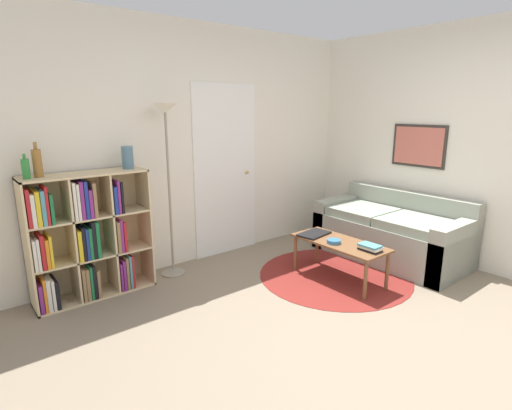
% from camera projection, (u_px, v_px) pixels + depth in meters
% --- Properties ---
extents(ground_plane, '(14.00, 14.00, 0.00)m').
position_uv_depth(ground_plane, '(382.00, 348.00, 2.92)').
color(ground_plane, gray).
extents(wall_back, '(7.16, 0.11, 2.60)m').
position_uv_depth(wall_back, '(203.00, 147.00, 4.46)').
color(wall_back, silver).
rests_on(wall_back, ground_plane).
extents(wall_right, '(0.08, 5.41, 2.60)m').
position_uv_depth(wall_right, '(406.00, 143.00, 4.81)').
color(wall_right, silver).
rests_on(wall_right, ground_plane).
extents(rug, '(1.58, 1.58, 0.01)m').
position_uv_depth(rug, '(335.00, 275.00, 4.20)').
color(rug, maroon).
rests_on(rug, ground_plane).
extents(bookshelf, '(1.06, 0.34, 1.16)m').
position_uv_depth(bookshelf, '(84.00, 238.00, 3.61)').
color(bookshelf, beige).
rests_on(bookshelf, ground_plane).
extents(floor_lamp, '(0.25, 0.25, 1.76)m').
position_uv_depth(floor_lamp, '(167.00, 140.00, 3.91)').
color(floor_lamp, gray).
rests_on(floor_lamp, ground_plane).
extents(couch, '(0.84, 1.66, 0.75)m').
position_uv_depth(couch, '(393.00, 233.00, 4.67)').
color(couch, gray).
rests_on(couch, ground_plane).
extents(coffee_table, '(0.42, 0.99, 0.41)m').
position_uv_depth(coffee_table, '(339.00, 246.00, 4.03)').
color(coffee_table, brown).
rests_on(coffee_table, ground_plane).
extents(laptop, '(0.37, 0.26, 0.02)m').
position_uv_depth(laptop, '(314.00, 234.00, 4.23)').
color(laptop, black).
rests_on(laptop, coffee_table).
extents(bowl, '(0.14, 0.14, 0.04)m').
position_uv_depth(bowl, '(334.00, 241.00, 3.96)').
color(bowl, teal).
rests_on(bowl, coffee_table).
extents(book_stack_on_table, '(0.14, 0.21, 0.06)m').
position_uv_depth(book_stack_on_table, '(370.00, 247.00, 3.75)').
color(book_stack_on_table, black).
rests_on(book_stack_on_table, coffee_table).
extents(bottle_left, '(0.06, 0.06, 0.20)m').
position_uv_depth(bottle_left, '(26.00, 169.00, 3.20)').
color(bottle_left, '#2D8438').
rests_on(bottle_left, bookshelf).
extents(bottle_middle, '(0.07, 0.07, 0.29)m').
position_uv_depth(bottle_middle, '(37.00, 163.00, 3.27)').
color(bottle_middle, olive).
rests_on(bottle_middle, bookshelf).
extents(vase_on_shelf, '(0.11, 0.11, 0.21)m').
position_uv_depth(vase_on_shelf, '(128.00, 158.00, 3.73)').
color(vase_on_shelf, slate).
rests_on(vase_on_shelf, bookshelf).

